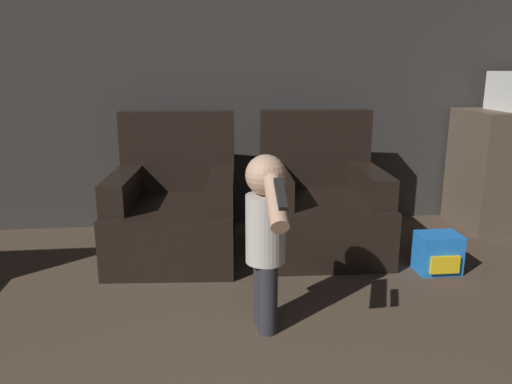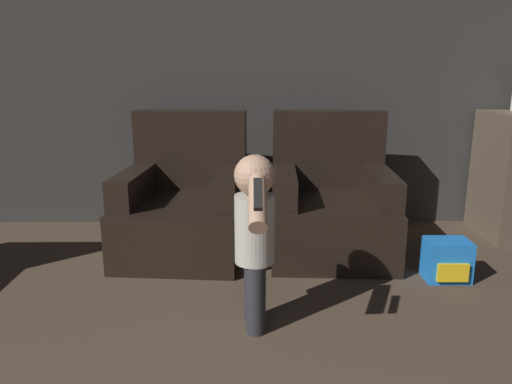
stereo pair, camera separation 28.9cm
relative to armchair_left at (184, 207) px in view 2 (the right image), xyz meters
The scene contains 5 objects.
wall_back 1.23m from the armchair_left, 68.88° to the left, with size 8.40×0.05×2.60m.
armchair_left is the anchor object (origin of this frame).
armchair_right 1.03m from the armchair_left, ahead, with size 0.86×0.92×0.97m.
person_toddler 1.22m from the armchair_left, 65.95° to the right, with size 0.20×0.61×0.89m.
toy_backpack 1.77m from the armchair_left, 17.27° to the right, with size 0.27×0.22×0.25m.
Camera 2 is at (0.21, 0.43, 1.30)m, focal length 35.00 mm.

